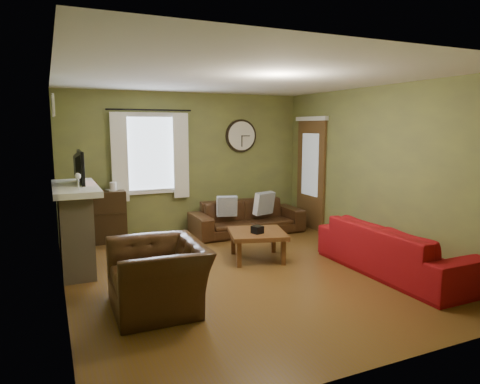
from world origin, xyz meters
name	(u,v)px	position (x,y,z in m)	size (l,w,h in m)	color
floor	(245,272)	(0.00, 0.00, 0.00)	(4.60, 5.20, 0.00)	brown
ceiling	(246,78)	(0.00, 0.00, 2.60)	(4.60, 5.20, 0.00)	white
wall_left	(58,188)	(-2.30, 0.00, 1.30)	(0.00, 5.20, 2.60)	olive
wall_right	(380,171)	(2.30, 0.00, 1.30)	(0.00, 5.20, 2.60)	olive
wall_back	(187,163)	(0.00, 2.60, 1.30)	(4.60, 0.00, 2.60)	olive
wall_front	(386,214)	(0.00, -2.60, 1.30)	(4.60, 0.00, 2.60)	olive
fireplace	(75,230)	(-2.10, 1.15, 0.55)	(0.40, 1.40, 1.10)	gray
firebox	(90,245)	(-1.91, 1.15, 0.30)	(0.04, 0.60, 0.55)	black
mantel	(75,188)	(-2.07, 1.15, 1.14)	(0.58, 1.60, 0.08)	white
tv	(75,171)	(-2.05, 1.30, 1.35)	(0.60, 0.08, 0.35)	black
tv_screen	(81,167)	(-1.97, 1.30, 1.41)	(0.02, 0.62, 0.36)	#994C3F
medallion_left	(53,105)	(-2.28, 0.80, 2.25)	(0.28, 0.28, 0.03)	white
medallion_mid	(53,106)	(-2.28, 1.15, 2.25)	(0.28, 0.28, 0.03)	white
medallion_right	(53,107)	(-2.28, 1.50, 2.25)	(0.28, 0.28, 0.03)	white
window_pane	(150,153)	(-0.70, 2.58, 1.50)	(1.00, 0.02, 1.30)	silver
curtain_rod	(150,110)	(-0.70, 2.48, 2.27)	(0.03, 0.03, 1.50)	black
curtain_left	(120,157)	(-1.25, 2.48, 1.45)	(0.28, 0.04, 1.55)	white
curtain_right	(181,156)	(-0.15, 2.48, 1.45)	(0.28, 0.04, 1.55)	white
wall_clock	(241,136)	(1.10, 2.55, 1.80)	(0.64, 0.06, 0.64)	white
door	(311,175)	(2.27, 1.85, 1.05)	(0.05, 0.90, 2.10)	brown
bookshelf	(103,217)	(-1.58, 2.36, 0.45)	(0.75, 0.32, 0.89)	black
book	(107,187)	(-1.49, 2.40, 0.96)	(0.15, 0.21, 0.02)	#573319
sofa_brown	(247,217)	(0.95, 1.95, 0.30)	(2.08, 0.81, 0.61)	#311C0E
pillow_left	(227,206)	(0.53, 1.93, 0.55)	(0.37, 0.11, 0.37)	#939AA9
pillow_right	(264,203)	(1.28, 1.92, 0.55)	(0.42, 0.13, 0.42)	#939AA9
sofa_red	(395,249)	(1.83, -0.87, 0.34)	(2.30, 0.90, 0.67)	maroon
armchair	(158,276)	(-1.36, -0.67, 0.36)	(1.12, 0.98, 0.73)	#311C0E
coffee_table	(257,245)	(0.40, 0.44, 0.21)	(0.81, 0.81, 0.43)	#573319
tissue_box	(257,235)	(0.35, 0.34, 0.40)	(0.14, 0.14, 0.11)	black
wine_glass_a	(78,182)	(-2.05, 0.62, 1.28)	(0.07, 0.07, 0.20)	white
wine_glass_b	(78,181)	(-2.05, 0.69, 1.28)	(0.07, 0.07, 0.21)	white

